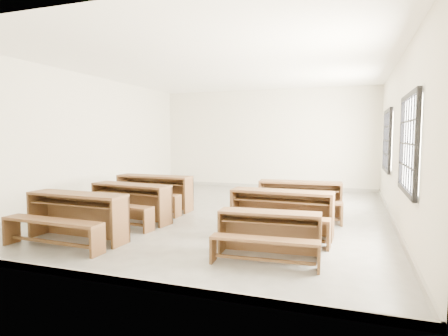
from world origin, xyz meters
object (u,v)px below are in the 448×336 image
(desk_set_0, at_px, (75,213))
(desk_set_2, at_px, (153,190))
(desk_set_3, at_px, (269,231))
(desk_set_5, at_px, (300,197))
(desk_set_1, at_px, (129,200))
(desk_set_4, at_px, (281,210))

(desk_set_0, distance_m, desk_set_2, 2.66)
(desk_set_3, height_order, desk_set_5, desk_set_5)
(desk_set_1, relative_size, desk_set_3, 1.20)
(desk_set_4, distance_m, desk_set_5, 1.56)
(desk_set_0, bearing_deg, desk_set_4, 26.47)
(desk_set_4, bearing_deg, desk_set_2, 160.16)
(desk_set_2, xyz_separation_m, desk_set_3, (3.23, -2.43, -0.09))
(desk_set_0, relative_size, desk_set_5, 1.01)
(desk_set_1, xyz_separation_m, desk_set_5, (3.14, 1.51, 0.00))
(desk_set_1, bearing_deg, desk_set_4, 5.97)
(desk_set_2, distance_m, desk_set_5, 3.31)
(desk_set_3, bearing_deg, desk_set_0, -179.33)
(desk_set_1, height_order, desk_set_5, desk_set_5)
(desk_set_2, bearing_deg, desk_set_1, -81.57)
(desk_set_4, bearing_deg, desk_set_1, -178.96)
(desk_set_1, distance_m, desk_set_3, 3.30)
(desk_set_2, relative_size, desk_set_4, 1.02)
(desk_set_4, bearing_deg, desk_set_0, -153.99)
(desk_set_5, bearing_deg, desk_set_2, -178.84)
(desk_set_0, xyz_separation_m, desk_set_5, (3.22, 2.95, -0.01))
(desk_set_1, relative_size, desk_set_2, 0.99)
(desk_set_0, bearing_deg, desk_set_5, 44.83)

